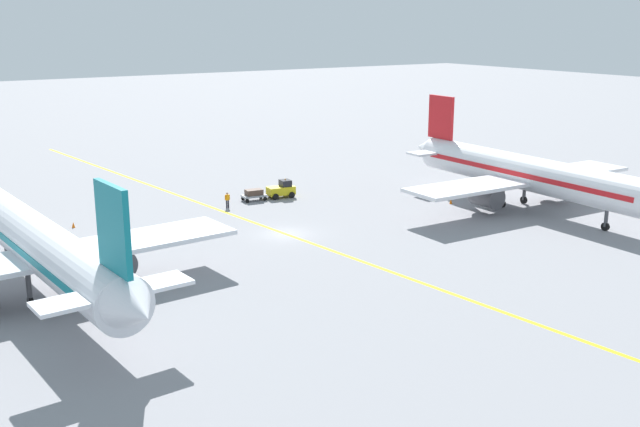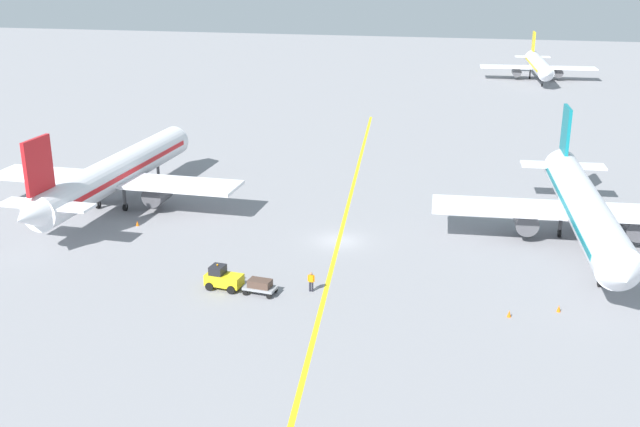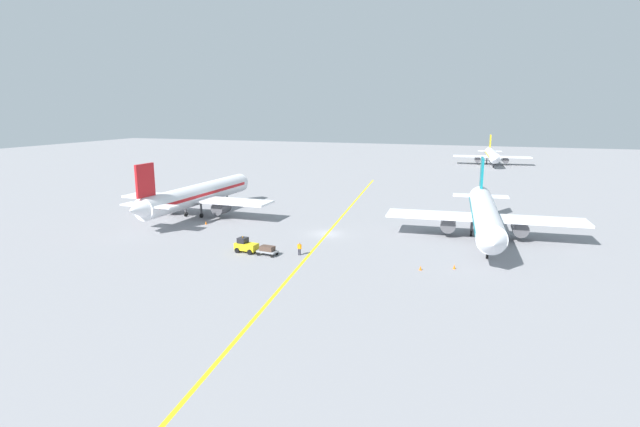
{
  "view_description": "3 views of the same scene",
  "coord_description": "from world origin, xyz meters",
  "px_view_note": "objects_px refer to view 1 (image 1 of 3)",
  "views": [
    {
      "loc": [
        33.14,
        57.5,
        19.24
      ],
      "look_at": [
        -1.4,
        3.68,
        2.57
      ],
      "focal_mm": 42.0,
      "sensor_mm": 36.0,
      "label": 1
    },
    {
      "loc": [
        13.71,
        -65.84,
        25.71
      ],
      "look_at": [
        -2.0,
        0.58,
        2.43
      ],
      "focal_mm": 42.0,
      "sensor_mm": 36.0,
      "label": 2
    },
    {
      "loc": [
        23.25,
        -69.58,
        18.58
      ],
      "look_at": [
        -0.61,
        -1.45,
        3.41
      ],
      "focal_mm": 28.0,
      "sensor_mm": 36.0,
      "label": 3
    }
  ],
  "objects_px": {
    "airplane_adjacent_stand": "(43,247)",
    "traffic_cone_near_nose": "(37,235)",
    "baggage_tug_white": "(282,190)",
    "ground_crew_worker": "(227,200)",
    "traffic_cone_by_wingtip": "(73,225)",
    "airplane_at_gate": "(526,174)",
    "traffic_cone_mid_apron": "(451,201)",
    "baggage_cart_trailing": "(254,194)"
  },
  "relations": [
    {
      "from": "airplane_at_gate",
      "to": "airplane_adjacent_stand",
      "type": "relative_size",
      "value": 1.0
    },
    {
      "from": "airplane_adjacent_stand",
      "to": "baggage_cart_trailing",
      "type": "distance_m",
      "value": 31.79
    },
    {
      "from": "airplane_adjacent_stand",
      "to": "baggage_tug_white",
      "type": "height_order",
      "value": "airplane_adjacent_stand"
    },
    {
      "from": "baggage_cart_trailing",
      "to": "traffic_cone_near_nose",
      "type": "height_order",
      "value": "baggage_cart_trailing"
    },
    {
      "from": "baggage_cart_trailing",
      "to": "traffic_cone_near_nose",
      "type": "distance_m",
      "value": 23.43
    },
    {
      "from": "traffic_cone_by_wingtip",
      "to": "airplane_at_gate",
      "type": "bearing_deg",
      "value": 156.66
    },
    {
      "from": "traffic_cone_near_nose",
      "to": "airplane_at_gate",
      "type": "bearing_deg",
      "value": 160.35
    },
    {
      "from": "airplane_adjacent_stand",
      "to": "ground_crew_worker",
      "type": "relative_size",
      "value": 21.16
    },
    {
      "from": "traffic_cone_mid_apron",
      "to": "airplane_adjacent_stand",
      "type": "bearing_deg",
      "value": 6.79
    },
    {
      "from": "traffic_cone_mid_apron",
      "to": "baggage_cart_trailing",
      "type": "bearing_deg",
      "value": -36.65
    },
    {
      "from": "airplane_at_gate",
      "to": "traffic_cone_mid_apron",
      "type": "xyz_separation_m",
      "value": [
        5.04,
        -5.7,
        -3.43
      ]
    },
    {
      "from": "traffic_cone_mid_apron",
      "to": "traffic_cone_by_wingtip",
      "type": "distance_m",
      "value": 38.72
    },
    {
      "from": "baggage_tug_white",
      "to": "traffic_cone_by_wingtip",
      "type": "xyz_separation_m",
      "value": [
        22.88,
        0.07,
        -0.63
      ]
    },
    {
      "from": "airplane_adjacent_stand",
      "to": "baggage_cart_trailing",
      "type": "relative_size",
      "value": 13.01
    },
    {
      "from": "baggage_cart_trailing",
      "to": "traffic_cone_near_nose",
      "type": "bearing_deg",
      "value": 5.39
    },
    {
      "from": "ground_crew_worker",
      "to": "traffic_cone_mid_apron",
      "type": "relative_size",
      "value": 3.05
    },
    {
      "from": "airplane_at_gate",
      "to": "traffic_cone_near_nose",
      "type": "xyz_separation_m",
      "value": [
        45.46,
        -16.23,
        -3.43
      ]
    },
    {
      "from": "ground_crew_worker",
      "to": "traffic_cone_near_nose",
      "type": "height_order",
      "value": "ground_crew_worker"
    },
    {
      "from": "airplane_adjacent_stand",
      "to": "baggage_tug_white",
      "type": "distance_m",
      "value": 34.35
    },
    {
      "from": "airplane_at_gate",
      "to": "baggage_cart_trailing",
      "type": "xyz_separation_m",
      "value": [
        22.14,
        -18.43,
        -2.95
      ]
    },
    {
      "from": "airplane_at_gate",
      "to": "baggage_cart_trailing",
      "type": "relative_size",
      "value": 12.96
    },
    {
      "from": "airplane_adjacent_stand",
      "to": "airplane_at_gate",
      "type": "bearing_deg",
      "value": 179.34
    },
    {
      "from": "baggage_tug_white",
      "to": "traffic_cone_mid_apron",
      "type": "relative_size",
      "value": 5.71
    },
    {
      "from": "baggage_tug_white",
      "to": "traffic_cone_by_wingtip",
      "type": "distance_m",
      "value": 22.89
    },
    {
      "from": "baggage_tug_white",
      "to": "traffic_cone_near_nose",
      "type": "height_order",
      "value": "baggage_tug_white"
    },
    {
      "from": "airplane_adjacent_stand",
      "to": "traffic_cone_near_nose",
      "type": "relative_size",
      "value": 64.63
    },
    {
      "from": "traffic_cone_mid_apron",
      "to": "traffic_cone_by_wingtip",
      "type": "relative_size",
      "value": 1.0
    },
    {
      "from": "airplane_adjacent_stand",
      "to": "traffic_cone_near_nose",
      "type": "xyz_separation_m",
      "value": [
        -2.81,
        -15.67,
        -3.43
      ]
    },
    {
      "from": "baggage_cart_trailing",
      "to": "traffic_cone_near_nose",
      "type": "xyz_separation_m",
      "value": [
        23.32,
        2.2,
        -0.49
      ]
    },
    {
      "from": "airplane_at_gate",
      "to": "baggage_tug_white",
      "type": "bearing_deg",
      "value": -43.79
    },
    {
      "from": "baggage_tug_white",
      "to": "traffic_cone_by_wingtip",
      "type": "relative_size",
      "value": 5.71
    },
    {
      "from": "baggage_tug_white",
      "to": "traffic_cone_near_nose",
      "type": "xyz_separation_m",
      "value": [
        26.6,
        1.85,
        -0.63
      ]
    },
    {
      "from": "airplane_at_gate",
      "to": "baggage_cart_trailing",
      "type": "distance_m",
      "value": 28.96
    },
    {
      "from": "airplane_adjacent_stand",
      "to": "traffic_cone_near_nose",
      "type": "distance_m",
      "value": 16.29
    },
    {
      "from": "airplane_adjacent_stand",
      "to": "traffic_cone_mid_apron",
      "type": "bearing_deg",
      "value": -173.21
    },
    {
      "from": "baggage_cart_trailing",
      "to": "baggage_tug_white",
      "type": "bearing_deg",
      "value": 173.98
    },
    {
      "from": "traffic_cone_near_nose",
      "to": "traffic_cone_by_wingtip",
      "type": "xyz_separation_m",
      "value": [
        -3.72,
        -1.79,
        0.0
      ]
    },
    {
      "from": "airplane_adjacent_stand",
      "to": "baggage_tug_white",
      "type": "bearing_deg",
      "value": -149.2
    },
    {
      "from": "ground_crew_worker",
      "to": "traffic_cone_by_wingtip",
      "type": "bearing_deg",
      "value": -3.75
    },
    {
      "from": "airplane_at_gate",
      "to": "traffic_cone_near_nose",
      "type": "distance_m",
      "value": 48.39
    },
    {
      "from": "airplane_at_gate",
      "to": "traffic_cone_by_wingtip",
      "type": "bearing_deg",
      "value": -23.34
    },
    {
      "from": "baggage_tug_white",
      "to": "traffic_cone_near_nose",
      "type": "bearing_deg",
      "value": 3.99
    }
  ]
}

